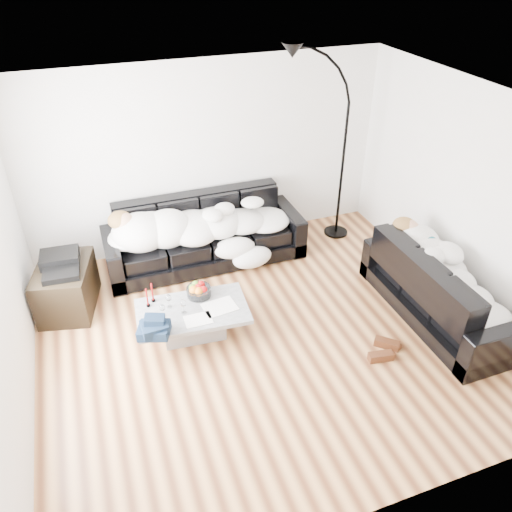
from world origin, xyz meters
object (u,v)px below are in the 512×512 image
object	(u,v)px
sofa_right	(442,286)
stereo	(60,262)
coffee_table	(193,322)
fruit_bowl	(199,289)
candle_left	(147,298)
wine_glass_b	(163,311)
av_cabinet	(67,287)
wine_glass_a	(169,301)
floor_lamp	(343,158)
wine_glass_c	(183,306)
sleeper_right	(446,271)
sleeper_back	(205,221)
candle_right	(152,293)
sofa_back	(205,233)
shoes	(384,350)

from	to	relation	value
sofa_right	stereo	distance (m)	4.48
sofa_right	coffee_table	world-z (taller)	sofa_right
fruit_bowl	candle_left	xyz separation A→B (m)	(-0.59, 0.00, 0.03)
wine_glass_b	av_cabinet	distance (m)	1.41
coffee_table	wine_glass_a	size ratio (longest dim) A/B	7.49
fruit_bowl	candle_left	world-z (taller)	candle_left
sofa_right	floor_lamp	world-z (taller)	floor_lamp
av_cabinet	stereo	size ratio (longest dim) A/B	1.98
fruit_bowl	wine_glass_c	size ratio (longest dim) A/B	1.59
av_cabinet	wine_glass_a	bearing A→B (deg)	-25.20
coffee_table	av_cabinet	world-z (taller)	av_cabinet
sleeper_right	fruit_bowl	size ratio (longest dim) A/B	6.38
sleeper_back	wine_glass_c	bearing A→B (deg)	-114.20
wine_glass_a	wine_glass_b	size ratio (longest dim) A/B	1.08
candle_left	floor_lamp	bearing A→B (deg)	22.19
wine_glass_c	candle_left	world-z (taller)	candle_left
floor_lamp	wine_glass_b	bearing A→B (deg)	-170.64
sleeper_back	stereo	world-z (taller)	sleeper_back
coffee_table	candle_right	xyz separation A→B (m)	(-0.38, 0.29, 0.30)
wine_glass_a	wine_glass_c	world-z (taller)	wine_glass_c
wine_glass_b	wine_glass_c	xyz separation A→B (m)	(0.23, -0.02, 0.01)
sofa_back	candle_left	size ratio (longest dim) A/B	11.15
wine_glass_a	candle_left	xyz separation A→B (m)	(-0.22, 0.09, 0.04)
wine_glass_c	floor_lamp	size ratio (longest dim) A/B	0.07
sleeper_right	fruit_bowl	bearing A→B (deg)	71.83
sofa_right	sleeper_right	xyz separation A→B (m)	(0.00, 0.00, 0.21)
floor_lamp	stereo	bearing A→B (deg)	169.49
sofa_back	wine_glass_b	size ratio (longest dim) A/B	17.60
sofa_back	sofa_right	world-z (taller)	sofa_back
coffee_table	floor_lamp	size ratio (longest dim) A/B	0.50
sleeper_back	wine_glass_c	world-z (taller)	sleeper_back
sofa_back	wine_glass_b	xyz separation A→B (m)	(-0.86, -1.44, -0.00)
coffee_table	wine_glass_c	bearing A→B (deg)	-166.80
sofa_right	sleeper_back	distance (m)	3.09
shoes	av_cabinet	size ratio (longest dim) A/B	0.53
floor_lamp	shoes	bearing A→B (deg)	-123.34
sofa_right	wine_glass_a	distance (m)	3.17
sleeper_right	sofa_right	bearing A→B (deg)	0.00
wine_glass_a	stereo	size ratio (longest dim) A/B	0.37
sleeper_back	candle_left	bearing A→B (deg)	-130.21
sleeper_back	wine_glass_b	distance (m)	1.65
wine_glass_a	wine_glass_c	bearing A→B (deg)	-50.03
coffee_table	stereo	xyz separation A→B (m)	(-1.31, 1.00, 0.48)
coffee_table	sleeper_right	bearing A→B (deg)	-13.17
candle_left	stereo	bearing A→B (deg)	137.98
wine_glass_a	av_cabinet	world-z (taller)	av_cabinet
sleeper_right	stereo	xyz separation A→B (m)	(-4.15, 1.66, 0.02)
sleeper_right	stereo	world-z (taller)	sleeper_right
candle_left	floor_lamp	size ratio (longest dim) A/B	0.10
fruit_bowl	candle_left	distance (m)	0.59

